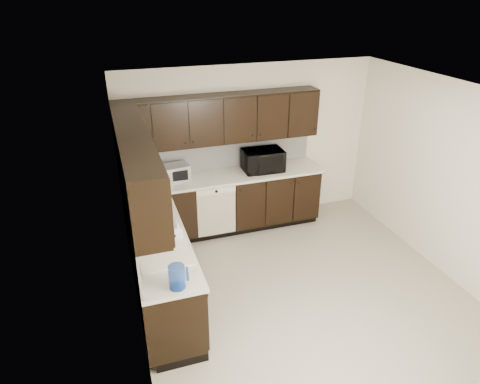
% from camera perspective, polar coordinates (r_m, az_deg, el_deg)
% --- Properties ---
extents(floor, '(4.00, 4.00, 0.00)m').
position_cam_1_polar(floor, '(5.70, 7.82, -12.45)').
color(floor, '#A39B87').
rests_on(floor, ground).
extents(ceiling, '(4.00, 4.00, 0.00)m').
position_cam_1_polar(ceiling, '(4.60, 9.73, 12.79)').
color(ceiling, white).
rests_on(ceiling, wall_back).
extents(wall_back, '(4.00, 0.02, 2.50)m').
position_cam_1_polar(wall_back, '(6.72, 1.15, 6.22)').
color(wall_back, beige).
rests_on(wall_back, floor).
extents(wall_left, '(0.02, 4.00, 2.50)m').
position_cam_1_polar(wall_left, '(4.57, -14.53, -4.76)').
color(wall_left, beige).
rests_on(wall_left, floor).
extents(wall_right, '(0.02, 4.00, 2.50)m').
position_cam_1_polar(wall_right, '(6.14, 25.68, 1.57)').
color(wall_right, beige).
rests_on(wall_right, floor).
extents(wall_front, '(4.00, 0.02, 2.50)m').
position_cam_1_polar(wall_front, '(3.66, 22.97, -14.85)').
color(wall_front, beige).
rests_on(wall_front, floor).
extents(lower_cabinets, '(3.00, 2.80, 0.90)m').
position_cam_1_polar(lower_cabinets, '(6.05, -5.18, -5.06)').
color(lower_cabinets, black).
rests_on(lower_cabinets, floor).
extents(countertop, '(3.03, 2.83, 0.04)m').
position_cam_1_polar(countertop, '(5.80, -5.40, -0.78)').
color(countertop, beige).
rests_on(countertop, lower_cabinets).
extents(backsplash, '(3.00, 2.80, 0.48)m').
position_cam_1_polar(backsplash, '(5.84, -7.98, 2.10)').
color(backsplash, silver).
rests_on(backsplash, countertop).
extents(upper_cabinets, '(3.00, 2.80, 0.70)m').
position_cam_1_polar(upper_cabinets, '(5.54, -6.95, 7.38)').
color(upper_cabinets, black).
rests_on(upper_cabinets, wall_back).
extents(dishwasher, '(0.58, 0.04, 0.78)m').
position_cam_1_polar(dishwasher, '(6.30, -3.16, -2.25)').
color(dishwasher, beige).
rests_on(dishwasher, lower_cabinets).
extents(sink, '(0.54, 0.82, 0.42)m').
position_cam_1_polar(sink, '(4.77, -10.19, -8.11)').
color(sink, beige).
rests_on(sink, countertop).
extents(microwave, '(0.61, 0.42, 0.33)m').
position_cam_1_polar(microwave, '(6.53, 3.05, 4.23)').
color(microwave, black).
rests_on(microwave, countertop).
extents(soap_bottle_a, '(0.10, 0.10, 0.21)m').
position_cam_1_polar(soap_bottle_a, '(4.86, -8.33, -4.99)').
color(soap_bottle_a, gray).
rests_on(soap_bottle_a, countertop).
extents(soap_bottle_b, '(0.10, 0.10, 0.21)m').
position_cam_1_polar(soap_bottle_b, '(4.75, -12.13, -6.07)').
color(soap_bottle_b, gray).
rests_on(soap_bottle_b, countertop).
extents(toaster_oven, '(0.40, 0.32, 0.23)m').
position_cam_1_polar(toaster_oven, '(6.29, -8.51, 2.61)').
color(toaster_oven, '#A9A9AB').
rests_on(toaster_oven, countertop).
extents(storage_bin, '(0.45, 0.34, 0.17)m').
position_cam_1_polar(storage_bin, '(5.88, -12.49, 0.20)').
color(storage_bin, white).
rests_on(storage_bin, countertop).
extents(blue_pitcher, '(0.16, 0.16, 0.24)m').
position_cam_1_polar(blue_pitcher, '(4.11, -8.40, -11.14)').
color(blue_pitcher, navy).
rests_on(blue_pitcher, countertop).
extents(teal_tumbler, '(0.11, 0.11, 0.22)m').
position_cam_1_polar(teal_tumbler, '(5.35, -9.92, -1.93)').
color(teal_tumbler, '#0C8589').
rests_on(teal_tumbler, countertop).
extents(paper_towel_roll, '(0.15, 0.15, 0.26)m').
position_cam_1_polar(paper_towel_roll, '(5.88, -10.99, 0.85)').
color(paper_towel_roll, white).
rests_on(paper_towel_roll, countertop).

